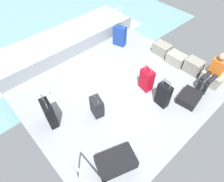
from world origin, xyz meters
name	(u,v)px	position (x,y,z in m)	size (l,w,h in m)	color
ground_plane	(121,90)	(0.00, 0.00, -0.03)	(4.40, 5.20, 0.06)	gray
gunwale_port	(76,49)	(-2.17, 0.00, 0.23)	(0.06, 5.20, 0.45)	gray
railing_port	(73,35)	(-2.17, 0.00, 0.78)	(0.04, 4.20, 1.02)	silver
sea_wake	(56,45)	(-3.60, 0.00, -0.34)	(12.00, 12.00, 0.01)	#6B99A8
cargo_crate_0	(162,49)	(-0.30, 2.19, 0.18)	(0.59, 0.39, 0.36)	gray
cargo_crate_1	(176,59)	(0.34, 2.12, 0.17)	(0.60, 0.40, 0.34)	gray
cargo_crate_2	(194,66)	(0.92, 2.18, 0.21)	(0.53, 0.38, 0.42)	gray
cargo_crate_3	(212,78)	(1.56, 2.14, 0.19)	(0.60, 0.45, 0.39)	#9E9989
passenger_seated	(214,71)	(1.56, 1.96, 0.57)	(0.34, 0.66, 1.09)	orange
suitcase_0	(163,95)	(1.08, 0.44, 0.35)	(0.37, 0.23, 0.86)	black
suitcase_1	(116,162)	(1.46, -1.58, 0.13)	(0.74, 0.93, 0.27)	black
suitcase_2	(97,107)	(0.17, -1.02, 0.27)	(0.40, 0.32, 0.65)	black
suitcase_3	(49,113)	(-0.38, -2.02, 0.36)	(0.48, 0.26, 0.90)	black
suitcase_4	(120,36)	(-1.64, 1.50, 0.35)	(0.48, 0.37, 0.83)	navy
suitcase_5	(147,80)	(0.41, 0.57, 0.33)	(0.39, 0.29, 0.77)	#B70C1E
suitcase_6	(189,98)	(1.51, 1.09, 0.11)	(0.58, 0.69, 0.22)	black
paper_cup	(49,93)	(-1.23, -1.62, 0.05)	(0.08, 0.08, 0.10)	white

